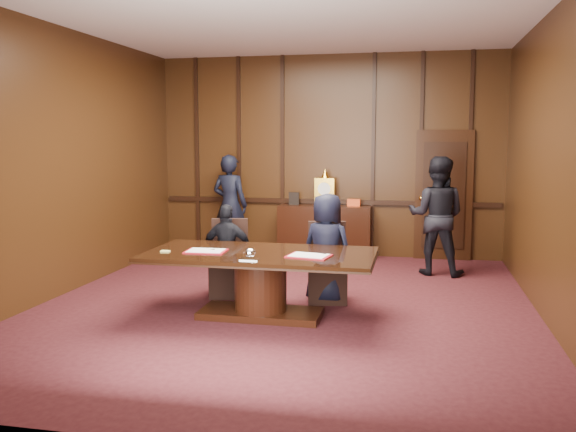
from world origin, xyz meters
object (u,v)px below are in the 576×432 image
object	(u,v)px
signatory_left	(227,251)
witness_left	(230,205)
conference_table	(260,274)
witness_right	(437,216)
sideboard	(325,229)
signatory_right	(327,248)

from	to	relation	value
signatory_left	witness_left	bearing A→B (deg)	-76.42
conference_table	witness_right	world-z (taller)	witness_right
sideboard	conference_table	xyz separation A→B (m)	(-0.18, -3.76, 0.02)
conference_table	witness_left	bearing A→B (deg)	112.51
conference_table	witness_left	distance (m)	3.92
conference_table	sideboard	bearing A→B (deg)	87.30
witness_right	sideboard	bearing A→B (deg)	-18.66
signatory_left	witness_right	size ratio (longest dim) A/B	0.68
conference_table	witness_left	world-z (taller)	witness_left
sideboard	conference_table	world-z (taller)	sideboard
signatory_right	witness_left	distance (m)	3.53
witness_left	sideboard	bearing A→B (deg)	-163.94
witness_right	signatory_right	bearing A→B (deg)	64.53
signatory_right	witness_left	bearing A→B (deg)	-34.16
sideboard	signatory_right	bearing A→B (deg)	-80.93
conference_table	signatory_right	bearing A→B (deg)	50.91
sideboard	signatory_left	bearing A→B (deg)	-105.62
conference_table	signatory_left	bearing A→B (deg)	129.09
witness_left	witness_right	world-z (taller)	witness_right
sideboard	witness_left	bearing A→B (deg)	-174.53
signatory_left	witness_right	bearing A→B (deg)	-147.13
signatory_left	conference_table	bearing A→B (deg)	125.95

